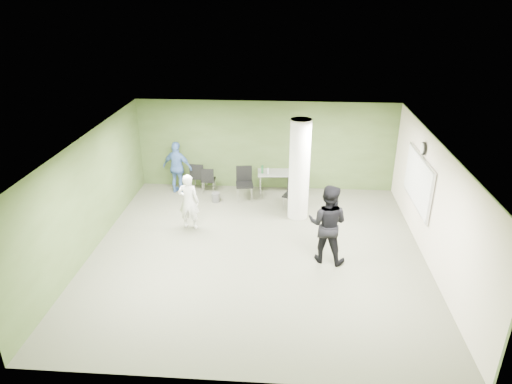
# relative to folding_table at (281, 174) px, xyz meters

# --- Properties ---
(floor) EXTENTS (8.00, 8.00, 0.00)m
(floor) POSITION_rel_folding_table_xyz_m (-0.50, -3.54, -0.66)
(floor) COLOR #4E4F3E
(floor) RESTS_ON ground
(ceiling) EXTENTS (8.00, 8.00, 0.00)m
(ceiling) POSITION_rel_folding_table_xyz_m (-0.50, -3.54, 2.14)
(ceiling) COLOR white
(ceiling) RESTS_ON wall_back
(wall_back) EXTENTS (8.00, 2.80, 0.02)m
(wall_back) POSITION_rel_folding_table_xyz_m (-0.50, 0.46, 0.74)
(wall_back) COLOR #3E5126
(wall_back) RESTS_ON floor
(wall_left) EXTENTS (0.02, 8.00, 2.80)m
(wall_left) POSITION_rel_folding_table_xyz_m (-4.50, -3.54, 0.74)
(wall_left) COLOR #3E5126
(wall_left) RESTS_ON floor
(wall_right_cream) EXTENTS (0.02, 8.00, 2.80)m
(wall_right_cream) POSITION_rel_folding_table_xyz_m (3.50, -3.54, 0.74)
(wall_right_cream) COLOR beige
(wall_right_cream) RESTS_ON floor
(column) EXTENTS (0.56, 0.56, 2.80)m
(column) POSITION_rel_folding_table_xyz_m (0.50, -1.54, 0.74)
(column) COLOR silver
(column) RESTS_ON floor
(whiteboard) EXTENTS (0.05, 2.30, 1.30)m
(whiteboard) POSITION_rel_folding_table_xyz_m (3.43, -2.34, 0.84)
(whiteboard) COLOR silver
(whiteboard) RESTS_ON wall_right_cream
(wall_clock) EXTENTS (0.06, 0.32, 0.32)m
(wall_clock) POSITION_rel_folding_table_xyz_m (3.43, -2.34, 1.69)
(wall_clock) COLOR black
(wall_clock) RESTS_ON wall_right_cream
(folding_table) EXTENTS (1.53, 0.75, 0.96)m
(folding_table) POSITION_rel_folding_table_xyz_m (0.00, 0.00, 0.00)
(folding_table) COLOR gray
(folding_table) RESTS_ON floor
(wastebasket) EXTENTS (0.24, 0.24, 0.28)m
(wastebasket) POSITION_rel_folding_table_xyz_m (-1.94, -0.76, -0.52)
(wastebasket) COLOR #4C4C4C
(wastebasket) RESTS_ON floor
(chair_back_left) EXTENTS (0.51, 0.51, 0.93)m
(chair_back_left) POSITION_rel_folding_table_xyz_m (-2.61, 0.02, -0.12)
(chair_back_left) COLOR black
(chair_back_left) RESTS_ON floor
(chair_back_right) EXTENTS (0.42, 0.42, 0.84)m
(chair_back_right) POSITION_rel_folding_table_xyz_m (-2.26, -0.11, -0.17)
(chair_back_right) COLOR black
(chair_back_right) RESTS_ON floor
(chair_table_left) EXTENTS (0.57, 0.57, 1.01)m
(chair_table_left) POSITION_rel_folding_table_xyz_m (-1.10, -0.46, -0.07)
(chair_table_left) COLOR black
(chair_table_left) RESTS_ON floor
(chair_table_right) EXTENTS (0.57, 0.57, 0.88)m
(chair_table_right) POSITION_rel_folding_table_xyz_m (0.36, -1.00, -0.15)
(chair_table_right) COLOR black
(chair_table_right) RESTS_ON floor
(woman_white) EXTENTS (0.59, 0.41, 1.53)m
(woman_white) POSITION_rel_folding_table_xyz_m (-2.38, -2.41, 0.11)
(woman_white) COLOR silver
(woman_white) RESTS_ON floor
(man_black) EXTENTS (1.10, 0.96, 1.91)m
(man_black) POSITION_rel_folding_table_xyz_m (1.13, -3.75, 0.30)
(man_black) COLOR black
(man_black) RESTS_ON floor
(man_blue) EXTENTS (1.04, 0.63, 1.65)m
(man_blue) POSITION_rel_folding_table_xyz_m (-3.19, -0.14, 0.17)
(man_blue) COLOR #4469A9
(man_blue) RESTS_ON floor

